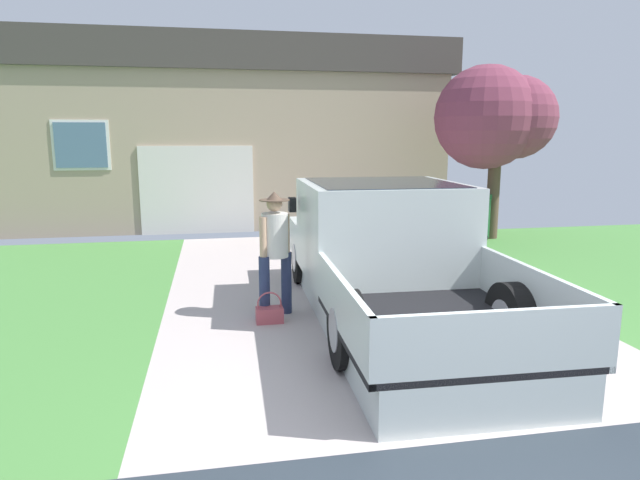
% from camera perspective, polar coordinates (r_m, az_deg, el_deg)
% --- Properties ---
extents(pickup_truck, '(2.22, 5.50, 1.69)m').
position_cam_1_polar(pickup_truck, '(7.37, 6.63, -1.50)').
color(pickup_truck, silver).
rests_on(pickup_truck, ground).
extents(person_with_hat, '(0.44, 0.38, 1.62)m').
position_cam_1_polar(person_with_hat, '(7.03, -4.64, -0.45)').
color(person_with_hat, navy).
rests_on(person_with_hat, ground).
extents(handbag, '(0.34, 0.20, 0.39)m').
position_cam_1_polar(handbag, '(7.01, -5.21, -7.52)').
color(handbag, '#B24C56').
rests_on(handbag, ground).
extents(house_with_garage, '(11.19, 5.96, 4.65)m').
position_cam_1_polar(house_with_garage, '(16.25, -9.24, 10.73)').
color(house_with_garage, tan).
rests_on(house_with_garage, ground).
extents(front_yard_tree, '(2.62, 2.39, 3.80)m').
position_cam_1_polar(front_yard_tree, '(12.93, 17.30, 11.92)').
color(front_yard_tree, brown).
rests_on(front_yard_tree, ground).
extents(wheeled_trash_bin, '(0.60, 0.72, 1.04)m').
position_cam_1_polar(wheeled_trash_bin, '(12.83, 15.24, 2.54)').
color(wheeled_trash_bin, '#286B38').
rests_on(wheeled_trash_bin, ground).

